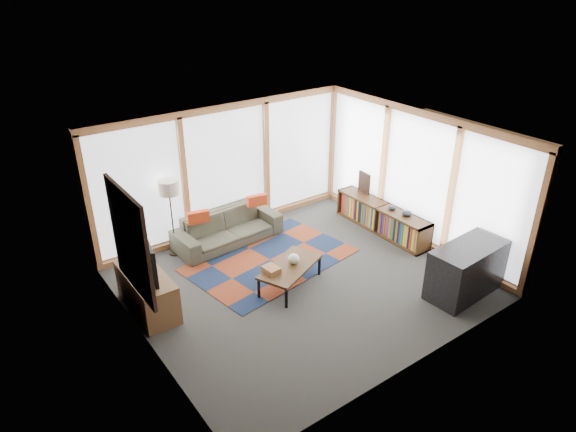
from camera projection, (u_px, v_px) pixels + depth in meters
ground at (302, 281)px, 8.84m from camera, size 5.50×5.50×0.00m
room_envelope at (306, 182)px, 8.82m from camera, size 5.52×5.02×2.62m
rug at (270, 260)px, 9.47m from camera, size 3.16×2.29×0.01m
sofa at (228, 228)px, 9.95m from camera, size 2.16×0.94×0.62m
pillow_left at (198, 217)px, 9.43m from camera, size 0.42×0.20×0.22m
pillow_right at (257, 200)px, 10.09m from camera, size 0.41×0.18×0.22m
floor_lamp at (172, 218)px, 9.37m from camera, size 0.37×0.37×1.49m
coffee_table at (290, 276)px, 8.64m from camera, size 1.35×1.03×0.40m
book_stack at (271, 269)px, 8.36m from camera, size 0.24×0.29×0.09m
vase at (294, 259)px, 8.57m from camera, size 0.24×0.24×0.17m
bookshelf at (382, 218)px, 10.37m from camera, size 0.41×2.27×0.57m
bowl_a at (407, 213)px, 9.82m from camera, size 0.22×0.22×0.10m
bowl_b at (392, 208)px, 10.06m from camera, size 0.18×0.18×0.08m
shelf_picture at (364, 183)px, 10.73m from camera, size 0.07×0.34×0.44m
tv_console at (147, 292)px, 8.00m from camera, size 0.55×1.31×0.66m
television at (141, 256)px, 7.74m from camera, size 0.36×1.07×0.61m
bar_counter at (466, 270)px, 8.37m from camera, size 1.41×0.71×0.87m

